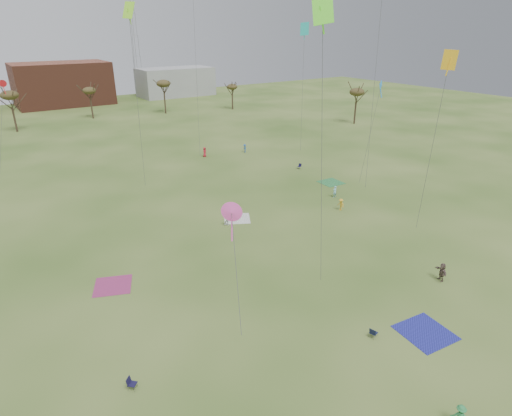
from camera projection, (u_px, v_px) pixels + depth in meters
ground at (342, 322)px, 33.31m from camera, size 260.00×260.00×0.00m
flyer_near_center at (460, 416)px, 24.32m from camera, size 1.06×1.13×1.53m
spectator_fore_c at (442, 272)px, 38.45m from camera, size 1.14×1.69×1.75m
flyer_mid_b at (341, 205)px, 53.34m from camera, size 0.59×1.01×1.55m
flyer_mid_c at (335, 192)px, 57.43m from camera, size 0.60×0.40×1.62m
spectator_mid_e at (227, 219)px, 49.16m from camera, size 0.97×0.97×1.58m
flyer_far_b at (205, 152)px, 75.51m from camera, size 1.01×0.94×1.73m
flyer_far_c at (245, 148)px, 78.17m from camera, size 0.77×1.09×1.52m
blanket_blue at (425, 333)px, 32.12m from camera, size 4.01×4.01×0.03m
blanket_cream at (237, 219)px, 51.25m from camera, size 4.16×4.16×0.03m
blanket_plum at (113, 286)px, 37.95m from camera, size 4.16×4.16×0.03m
blanket_olive at (331, 183)px, 63.18m from camera, size 3.27×3.27×0.03m
camp_chair_left at (132, 386)px, 27.03m from camera, size 0.74×0.74×0.87m
camp_chair_center at (373, 335)px, 31.53m from camera, size 0.65×0.62×0.87m
camp_chair_right at (299, 167)px, 69.17m from camera, size 0.68×0.65×0.87m
kites_aloft at (226, 40)px, 50.53m from camera, size 54.03×51.43×26.58m
tree_line at (64, 101)px, 89.09m from camera, size 117.44×49.32×8.91m
building_brick at (63, 84)px, 124.62m from camera, size 26.00×16.00×12.00m
building_grey at (176, 82)px, 141.88m from camera, size 24.00×12.00×9.00m
radio_tower at (134, 34)px, 136.22m from camera, size 1.51×1.72×41.00m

